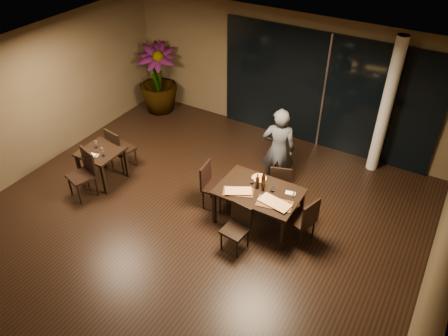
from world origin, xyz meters
TOP-DOWN VIEW (x-y plane):
  - ground at (0.00, 0.00)m, footprint 8.00×8.00m
  - wall_back at (0.00, 4.05)m, footprint 8.00×0.10m
  - wall_left at (-4.05, 0.00)m, footprint 0.10×8.00m
  - wall_right at (4.05, 0.00)m, footprint 0.10×8.00m
  - ceiling at (0.00, 0.00)m, footprint 8.00×8.00m
  - window_panel at (1.00, 3.96)m, footprint 5.00×0.06m
  - column at (2.40, 3.65)m, footprint 0.24×0.24m
  - main_table at (1.00, 0.80)m, footprint 1.50×1.00m
  - side_table at (-2.40, 0.30)m, footprint 0.80×0.80m
  - chair_main_far at (1.10, 1.56)m, footprint 0.52×0.52m
  - chair_main_near at (0.97, 0.06)m, footprint 0.45×0.45m
  - chair_main_left at (-0.01, 0.77)m, footprint 0.49×0.49m
  - chair_main_right at (1.92, 0.76)m, footprint 0.55×0.55m
  - chair_side_far at (-2.38, 0.79)m, footprint 0.53×0.53m
  - chair_side_near at (-2.37, -0.22)m, footprint 0.59×0.59m
  - diner at (0.82, 1.98)m, footprint 0.72×0.59m
  - potted_plant at (-3.29, 3.40)m, footprint 1.36×1.36m
  - pizza_board_left at (0.69, 0.57)m, footprint 0.61×0.47m
  - pizza_board_right at (1.40, 0.61)m, footprint 0.68×0.43m
  - oblong_pizza_left at (0.69, 0.57)m, footprint 0.51×0.42m
  - oblong_pizza_right at (1.40, 0.61)m, footprint 0.58×0.34m
  - round_pizza at (0.84, 1.12)m, footprint 0.27×0.27m
  - bottle_a at (0.93, 0.85)m, footprint 0.07×0.07m
  - bottle_b at (1.06, 0.84)m, footprint 0.05×0.05m
  - bottle_c at (1.00, 0.95)m, footprint 0.07×0.07m
  - tumbler_left at (0.79, 0.92)m, footprint 0.07×0.07m
  - tumbler_right at (1.21, 0.91)m, footprint 0.08×0.08m
  - napkin_near at (1.53, 0.68)m, footprint 0.20×0.14m
  - napkin_far at (1.52, 1.01)m, footprint 0.20×0.14m
  - wine_glass_a at (-2.55, 0.35)m, footprint 0.08×0.08m
  - wine_glass_b at (-2.22, 0.20)m, footprint 0.08×0.08m
  - side_napkin at (-2.39, 0.11)m, footprint 0.20×0.15m

SIDE VIEW (x-z plane):
  - ground at x=0.00m, z-range 0.00..0.00m
  - chair_main_near at x=0.97m, z-range 0.05..0.94m
  - chair_main_far at x=1.10m, z-range 0.05..0.94m
  - chair_main_left at x=-0.01m, z-range 0.06..1.01m
  - chair_main_right at x=1.92m, z-range 0.06..1.01m
  - chair_side_far at x=-2.38m, z-range 0.06..1.05m
  - chair_side_near at x=-2.37m, z-range 0.06..1.08m
  - side_table at x=-2.40m, z-range 0.25..1.00m
  - main_table at x=1.00m, z-range 0.30..1.05m
  - pizza_board_left at x=0.69m, z-range 0.75..0.76m
  - pizza_board_right at x=1.40m, z-range 0.75..0.76m
  - round_pizza at x=0.84m, z-range 0.75..0.76m
  - napkin_near at x=1.53m, z-range 0.75..0.76m
  - napkin_far at x=1.52m, z-range 0.75..0.76m
  - side_napkin at x=-2.39m, z-range 0.75..0.76m
  - oblong_pizza_left at x=0.69m, z-range 0.77..0.78m
  - oblong_pizza_right at x=1.40m, z-range 0.77..0.78m
  - tumbler_left at x=0.79m, z-range 0.75..0.83m
  - tumbler_right at x=1.21m, z-range 0.75..0.84m
  - wine_glass_a at x=-2.55m, z-range 0.75..0.92m
  - wine_glass_b at x=-2.22m, z-range 0.75..0.94m
  - bottle_b at x=1.06m, z-range 0.75..1.00m
  - potted_plant at x=-3.29m, z-range 0.00..1.80m
  - bottle_a at x=0.93m, z-range 0.75..1.06m
  - diner at x=0.82m, z-range 0.00..1.81m
  - bottle_c at x=1.00m, z-range 0.75..1.08m
  - window_panel at x=1.00m, z-range 0.00..2.70m
  - wall_back at x=0.00m, z-range 0.00..3.00m
  - wall_left at x=-4.05m, z-range 0.00..3.00m
  - wall_right at x=4.05m, z-range 0.00..3.00m
  - column at x=2.40m, z-range 0.00..3.00m
  - ceiling at x=0.00m, z-range 3.00..3.04m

